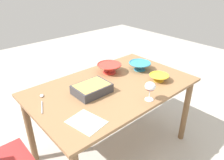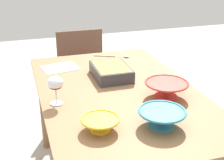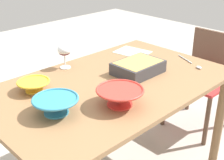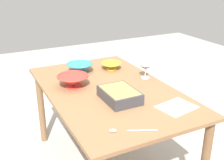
% 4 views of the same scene
% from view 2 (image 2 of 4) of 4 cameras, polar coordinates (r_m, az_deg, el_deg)
% --- Properties ---
extents(dining_table, '(1.45, 0.90, 0.74)m').
position_cam_2_polar(dining_table, '(1.92, 1.11, -4.63)').
color(dining_table, olive).
rests_on(dining_table, ground_plane).
extents(chair, '(0.42, 0.45, 0.81)m').
position_cam_2_polar(chair, '(2.95, -5.08, 1.57)').
color(chair, '#B22D2D').
rests_on(chair, ground_plane).
extents(wine_glass, '(0.08, 0.08, 0.16)m').
position_cam_2_polar(wine_glass, '(1.70, -9.99, -0.79)').
color(wine_glass, white).
rests_on(wine_glass, dining_table).
extents(casserole_dish, '(0.29, 0.22, 0.08)m').
position_cam_2_polar(casserole_dish, '(2.05, -0.18, 1.61)').
color(casserole_dish, '#38383D').
rests_on(casserole_dish, dining_table).
extents(mixing_bowl, '(0.24, 0.24, 0.09)m').
position_cam_2_polar(mixing_bowl, '(1.80, 9.59, -1.53)').
color(mixing_bowl, red).
rests_on(mixing_bowl, dining_table).
extents(small_bowl, '(0.22, 0.22, 0.08)m').
position_cam_2_polar(small_bowl, '(1.52, 8.80, -6.52)').
color(small_bowl, teal).
rests_on(small_bowl, dining_table).
extents(serving_bowl, '(0.18, 0.18, 0.06)m').
position_cam_2_polar(serving_bowl, '(1.48, -2.07, -7.64)').
color(serving_bowl, yellow).
rests_on(serving_bowl, dining_table).
extents(serving_spoon, '(0.13, 0.25, 0.01)m').
position_cam_2_polar(serving_spoon, '(2.44, 1.09, 4.23)').
color(serving_spoon, silver).
rests_on(serving_spoon, dining_table).
extents(napkin, '(0.23, 0.27, 0.00)m').
position_cam_2_polar(napkin, '(2.25, -9.17, 2.14)').
color(napkin, '#B2CCB7').
rests_on(napkin, dining_table).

